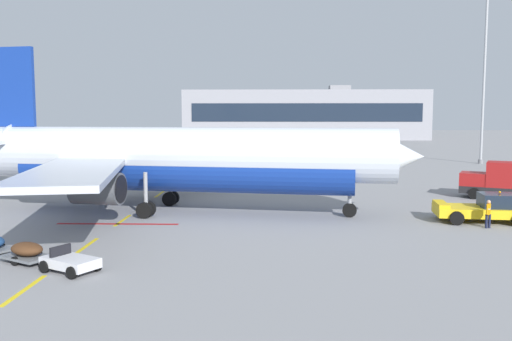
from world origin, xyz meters
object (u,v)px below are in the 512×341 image
(pushback_tug, at_px, (486,208))
(ground_crew_worker, at_px, (488,212))
(ground_power_truck, at_px, (507,180))
(apron_light_mast_far, at_px, (486,36))
(baggage_train, at_px, (27,252))
(airliner_foreground, at_px, (177,158))

(pushback_tug, bearing_deg, ground_crew_worker, -107.16)
(ground_power_truck, height_order, apron_light_mast_far, apron_light_mast_far)
(ground_power_truck, bearing_deg, ground_crew_worker, -117.60)
(baggage_train, bearing_deg, ground_crew_worker, 19.02)
(ground_power_truck, xyz_separation_m, apron_light_mast_far, (10.61, 33.91, 16.65))
(ground_power_truck, height_order, baggage_train, ground_power_truck)
(airliner_foreground, height_order, ground_crew_worker, airliner_foreground)
(ground_crew_worker, distance_m, apron_light_mast_far, 51.80)
(airliner_foreground, bearing_deg, baggage_train, -109.10)
(pushback_tug, bearing_deg, ground_power_truck, 60.40)
(pushback_tug, relative_size, baggage_train, 0.77)
(pushback_tug, height_order, ground_power_truck, ground_power_truck)
(pushback_tug, height_order, apron_light_mast_far, apron_light_mast_far)
(ground_power_truck, height_order, ground_crew_worker, ground_power_truck)
(baggage_train, xyz_separation_m, apron_light_mast_far, (42.24, 54.59, 17.77))
(airliner_foreground, distance_m, apron_light_mast_far, 57.02)
(baggage_train, distance_m, apron_light_mast_far, 71.27)
(baggage_train, height_order, apron_light_mast_far, apron_light_mast_far)
(airliner_foreground, bearing_deg, apron_light_mast_far, 47.35)
(airliner_foreground, relative_size, ground_power_truck, 4.73)
(airliner_foreground, xyz_separation_m, ground_power_truck, (26.77, 6.67, -2.30))
(airliner_foreground, xyz_separation_m, apron_light_mast_far, (37.39, 40.59, 14.34))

